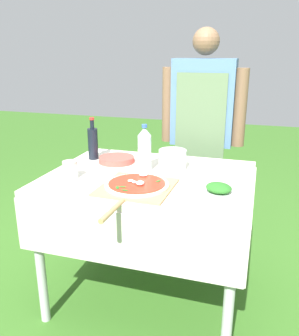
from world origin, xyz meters
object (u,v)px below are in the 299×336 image
person_cook (202,124)px  oil_bottle (93,143)px  prep_table (150,192)px  pizza_on_peel (136,186)px  water_bottle (145,149)px  plate_stack (117,159)px  mixing_tub (172,159)px  sauce_jar (70,171)px  herb_container (219,189)px

person_cook → oil_bottle: size_ratio=6.04×
prep_table → person_cook: person_cook is taller
prep_table → person_cook: 0.83m
pizza_on_peel → water_bottle: size_ratio=2.18×
water_bottle → plate_stack: size_ratio=1.22×
mixing_tub → sauce_jar: 0.59m
pizza_on_peel → herb_container: 0.41m
pizza_on_peel → sauce_jar: 0.40m
oil_bottle → sauce_jar: oil_bottle is taller
oil_bottle → herb_container: size_ratio=1.45×
oil_bottle → herb_container: 0.92m
mixing_tub → oil_bottle: bearing=174.4°
pizza_on_peel → water_bottle: 0.32m
mixing_tub → plate_stack: 0.37m
plate_stack → water_bottle: bearing=-26.3°
mixing_tub → plate_stack: bearing=175.6°
water_bottle → sauce_jar: 0.43m
person_cook → water_bottle: (-0.21, -0.71, -0.03)m
sauce_jar → prep_table: bearing=24.3°
water_bottle → plate_stack: water_bottle is taller
pizza_on_peel → oil_bottle: 0.62m
herb_container → water_bottle: bearing=153.2°
mixing_tub → water_bottle: bearing=-151.0°
pizza_on_peel → oil_bottle: (-0.44, 0.42, 0.09)m
person_cook → plate_stack: person_cook is taller
person_cook → plate_stack: (-0.43, -0.60, -0.14)m
mixing_tub → person_cook: bearing=83.7°
sauce_jar → water_bottle: bearing=34.8°
pizza_on_peel → oil_bottle: bearing=137.3°
herb_container → plate_stack: size_ratio=0.83×
person_cook → sauce_jar: 1.11m
oil_bottle → pizza_on_peel: bearing=-44.0°
herb_container → pizza_on_peel: bearing=-171.4°
prep_table → sauce_jar: 0.46m
herb_container → plate_stack: 0.75m
herb_container → person_cook: bearing=104.4°
herb_container → plate_stack: herb_container is taller
herb_container → mixing_tub: size_ratio=1.15×
pizza_on_peel → herb_container: (0.40, 0.06, 0.01)m
mixing_tub → plate_stack: (-0.36, 0.03, -0.04)m
person_cook → oil_bottle: (-0.60, -0.57, -0.05)m
water_bottle → mixing_tub: 0.18m
person_cook → sauce_jar: person_cook is taller
prep_table → pizza_on_peel: size_ratio=1.93×
prep_table → person_cook: bearing=77.9°
prep_table → herb_container: 0.46m
prep_table → water_bottle: 0.25m
prep_table → water_bottle: bearing=128.6°
prep_table → sauce_jar: (-0.40, -0.18, 0.15)m
pizza_on_peel → herb_container: bearing=9.9°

